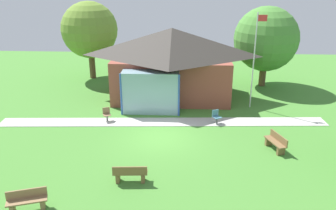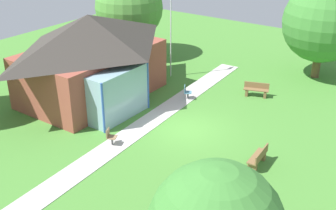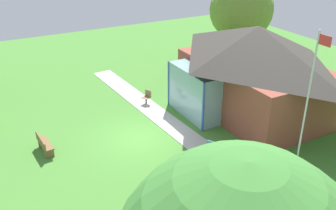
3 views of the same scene
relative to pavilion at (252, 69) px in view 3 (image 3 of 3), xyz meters
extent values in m
plane|color=#478433|center=(-0.25, -6.83, -2.63)|extent=(44.00, 44.00, 0.00)
cube|color=brown|center=(0.06, 0.15, -1.11)|extent=(8.15, 5.11, 3.04)
pyramid|color=#38332D|center=(0.06, 0.15, 1.41)|extent=(9.15, 6.11, 1.98)
cube|color=#8CB2BF|center=(-1.16, -3.00, -1.26)|extent=(3.67, 1.20, 2.74)
cylinder|color=#3359B2|center=(-3.00, -3.60, -1.26)|extent=(0.12, 0.12, 2.74)
cylinder|color=#3359B2|center=(0.67, -3.60, -1.26)|extent=(0.12, 0.12, 2.74)
cube|color=#BCB7B2|center=(-0.25, -4.70, -2.61)|extent=(19.96, 2.48, 0.03)
cylinder|color=silver|center=(5.49, -1.78, 0.52)|extent=(0.08, 0.08, 6.30)
cube|color=red|center=(5.79, -1.78, 3.32)|extent=(0.60, 0.02, 0.40)
cube|color=brown|center=(5.74, -7.96, -2.18)|extent=(0.91, 1.56, 0.06)
cube|color=brown|center=(5.56, -7.44, -2.43)|extent=(0.43, 0.28, 0.39)
cube|color=brown|center=(5.92, -7.89, -1.97)|extent=(0.56, 1.43, 0.36)
cube|color=brown|center=(-1.26, -11.27, -2.18)|extent=(1.53, 0.54, 0.06)
cube|color=brown|center=(-1.81, -11.31, -2.43)|extent=(0.19, 0.41, 0.39)
cube|color=brown|center=(-0.71, -11.23, -2.43)|extent=(0.19, 0.41, 0.39)
cube|color=brown|center=(-1.25, -11.46, -1.97)|extent=(1.50, 0.16, 0.36)
cube|color=teal|center=(3.01, -4.79, -2.19)|extent=(0.60, 0.60, 0.04)
cube|color=teal|center=(2.91, -4.62, -1.97)|extent=(0.40, 0.26, 0.40)
cylinder|color=#4C4C51|center=(3.01, -4.79, -2.42)|extent=(0.10, 0.10, 0.42)
cylinder|color=#4C4C51|center=(3.01, -4.79, -2.62)|extent=(0.36, 0.36, 0.02)
cube|color=#8C6B4C|center=(-3.70, -4.77, -2.19)|extent=(0.58, 0.58, 0.04)
cube|color=#8C6B4C|center=(-3.78, -4.59, -1.97)|extent=(0.42, 0.22, 0.40)
cylinder|color=#4C4C51|center=(-3.70, -4.77, -2.42)|extent=(0.10, 0.10, 0.42)
cylinder|color=#4C4C51|center=(-3.70, -4.77, -2.62)|extent=(0.36, 0.36, 0.02)
cylinder|color=brown|center=(-7.01, 4.69, -1.43)|extent=(0.51, 0.51, 2.39)
sphere|color=olive|center=(-7.01, 4.69, 1.52)|extent=(4.67, 4.67, 4.67)
camera|label=1|loc=(1.08, -24.38, 5.98)|focal=37.44mm
camera|label=2|loc=(-16.96, -17.55, 8.09)|focal=46.09mm
camera|label=3|loc=(15.04, -13.52, 7.30)|focal=40.43mm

